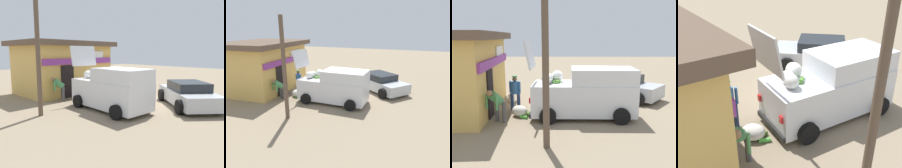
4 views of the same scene
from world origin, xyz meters
TOP-DOWN VIEW (x-y plane):
  - ground_plane at (0.00, 0.00)m, footprint 60.00×60.00m
  - delivery_van at (-1.69, -0.22)m, footprint 2.11×4.39m
  - parked_sedan at (1.71, -2.34)m, footprint 4.09×4.44m
  - vendor_standing at (-0.81, 2.92)m, footprint 0.43×0.54m
  - customer_bending at (-2.56, 3.28)m, footprint 0.78×0.69m
  - unloaded_banana_pile at (-1.68, 2.55)m, footprint 0.84×0.89m
  - paint_bucket at (0.64, 3.43)m, footprint 0.33×0.33m
  - utility_pole at (-4.66, 1.20)m, footprint 0.20×0.20m

SIDE VIEW (x-z plane):
  - ground_plane at x=0.00m, z-range 0.00..0.00m
  - paint_bucket at x=0.64m, z-range 0.00..0.40m
  - unloaded_banana_pile at x=-1.68m, z-range -0.01..0.45m
  - parked_sedan at x=1.71m, z-range -0.02..1.27m
  - customer_bending at x=-2.56m, z-range 0.16..1.54m
  - vendor_standing at x=-0.81m, z-range 0.11..1.71m
  - delivery_van at x=-1.69m, z-range -0.54..2.59m
  - utility_pole at x=-4.66m, z-range 0.00..5.05m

